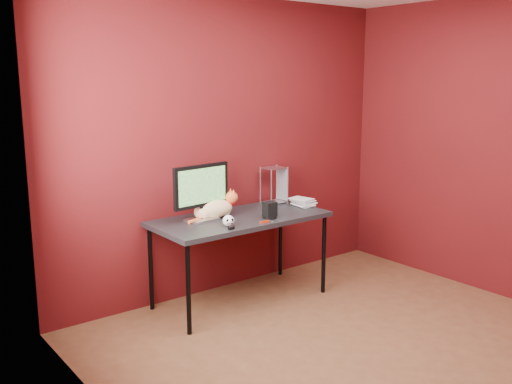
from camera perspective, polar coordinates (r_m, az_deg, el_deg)
room at (r=3.80m, az=12.55°, el=4.17°), size 3.52×3.52×2.61m
desk at (r=4.83m, az=-1.58°, el=-3.05°), size 1.50×0.70×0.75m
monitor at (r=4.65m, az=-5.49°, el=0.24°), size 0.54×0.20×0.46m
cat at (r=4.77m, az=-4.19°, el=-1.65°), size 0.50×0.22×0.23m
skull_mug at (r=4.50m, az=-2.77°, el=-2.87°), size 0.09×0.10×0.09m
speaker at (r=4.75m, az=1.39°, el=-1.88°), size 0.12×0.12×0.14m
book_stack at (r=5.13m, az=4.14°, el=2.91°), size 0.18×0.23×0.80m
wire_rack at (r=5.31m, az=1.82°, el=0.71°), size 0.21×0.17×0.34m
pocket_knife at (r=4.61m, az=0.87°, el=-3.00°), size 0.08×0.03×0.02m
black_gadget at (r=4.42m, az=-2.49°, el=-3.62°), size 0.05×0.03×0.02m
washer at (r=4.67m, az=1.70°, el=-2.91°), size 0.05×0.05×0.00m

